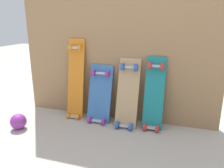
% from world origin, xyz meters
% --- Properties ---
extents(ground_plane, '(12.00, 12.00, 0.00)m').
position_xyz_m(ground_plane, '(0.00, 0.00, 0.00)').
color(ground_plane, '#B2AAA0').
extents(plywood_wall_panel, '(2.02, 0.04, 1.87)m').
position_xyz_m(plywood_wall_panel, '(0.00, 0.07, 0.94)').
color(plywood_wall_panel, '#99724C').
rests_on(plywood_wall_panel, ground).
extents(skateboard_orange, '(0.17, 0.20, 0.89)m').
position_xyz_m(skateboard_orange, '(-0.41, -0.03, 0.37)').
color(skateboard_orange, orange).
rests_on(skateboard_orange, ground).
extents(skateboard_blue, '(0.24, 0.24, 0.64)m').
position_xyz_m(skateboard_blue, '(-0.14, -0.06, 0.25)').
color(skateboard_blue, '#386BAD').
rests_on(skateboard_blue, ground).
extents(skateboard_natural, '(0.21, 0.27, 0.71)m').
position_xyz_m(skateboard_natural, '(0.16, -0.07, 0.29)').
color(skateboard_natural, tan).
rests_on(skateboard_natural, ground).
extents(skateboard_teal, '(0.18, 0.23, 0.74)m').
position_xyz_m(skateboard_teal, '(0.41, -0.05, 0.31)').
color(skateboard_teal, '#197A7F').
rests_on(skateboard_teal, ground).
extents(rubber_ball, '(0.15, 0.15, 0.15)m').
position_xyz_m(rubber_ball, '(-0.80, -0.48, 0.07)').
color(rubber_ball, purple).
rests_on(rubber_ball, ground).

